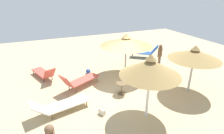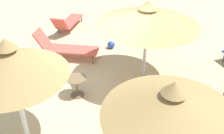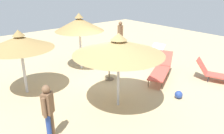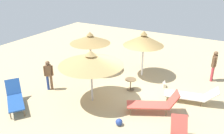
# 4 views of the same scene
# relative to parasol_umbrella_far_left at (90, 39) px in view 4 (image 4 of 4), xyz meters

# --- Properties ---
(ground) EXTENTS (24.00, 24.00, 0.10)m
(ground) POSITION_rel_parasol_umbrella_far_left_xyz_m (1.48, 2.93, -1.99)
(ground) COLOR tan
(parasol_umbrella_far_left) EXTENTS (2.35, 2.35, 2.38)m
(parasol_umbrella_far_left) POSITION_rel_parasol_umbrella_far_left_xyz_m (0.00, 0.00, 0.00)
(parasol_umbrella_far_left) COLOR #B2B2B7
(parasol_umbrella_far_left) RESTS_ON ground
(parasol_umbrella_front) EXTENTS (2.23, 2.23, 2.62)m
(parasol_umbrella_front) POSITION_rel_parasol_umbrella_far_left_xyz_m (-0.84, 2.95, 0.17)
(parasol_umbrella_front) COLOR white
(parasol_umbrella_front) RESTS_ON ground
(parasol_umbrella_near_left) EXTENTS (2.88, 2.88, 2.47)m
(parasol_umbrella_near_left) POSITION_rel_parasol_umbrella_far_left_xyz_m (2.90, 2.03, 0.09)
(parasol_umbrella_near_left) COLOR #B2B2B7
(parasol_umbrella_near_left) RESTS_ON ground
(lounge_chair_back) EXTENTS (1.17, 2.43, 0.79)m
(lounge_chair_back) POSITION_rel_parasol_umbrella_far_left_xyz_m (0.75, 6.08, -1.59)
(lounge_chair_back) COLOR silver
(lounge_chair_back) RESTS_ON ground
(lounge_chair_edge) EXTENTS (1.66, 1.95, 0.99)m
(lounge_chair_edge) POSITION_rel_parasol_umbrella_far_left_xyz_m (5.01, -0.65, -1.47)
(lounge_chair_edge) COLOR #1E478C
(lounge_chair_edge) RESTS_ON ground
(lounge_chair_far_right) EXTENTS (1.54, 2.19, 1.00)m
(lounge_chair_far_right) POSITION_rel_parasol_umbrella_far_left_xyz_m (2.42, 4.89, -1.49)
(lounge_chair_far_right) COLOR #CC4C3F
(lounge_chair_far_right) RESTS_ON ground
(person_standing_near_right) EXTENTS (0.46, 0.23, 1.71)m
(person_standing_near_right) POSITION_rel_parasol_umbrella_far_left_xyz_m (-2.07, 6.56, -0.96)
(person_standing_near_right) COLOR #D83F4C
(person_standing_near_right) RESTS_ON ground
(person_standing_far_left) EXTENTS (0.35, 0.38, 1.56)m
(person_standing_far_left) POSITION_rel_parasol_umbrella_far_left_xyz_m (3.05, -0.45, -1.06)
(person_standing_far_left) COLOR navy
(person_standing_far_left) RESTS_ON ground
(handbag) EXTENTS (0.32, 0.25, 0.39)m
(handbag) POSITION_rel_parasol_umbrella_far_left_xyz_m (-0.05, 4.54, -1.80)
(handbag) COLOR beige
(handbag) RESTS_ON ground
(side_table_round) EXTENTS (0.57, 0.57, 0.59)m
(side_table_round) POSITION_rel_parasol_umbrella_far_left_xyz_m (1.07, 3.13, -1.53)
(side_table_round) COLOR brown
(side_table_round) RESTS_ON ground
(beach_ball) EXTENTS (0.28, 0.28, 0.28)m
(beach_ball) POSITION_rel_parasol_umbrella_far_left_xyz_m (3.94, 3.99, -1.80)
(beach_ball) COLOR navy
(beach_ball) RESTS_ON ground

